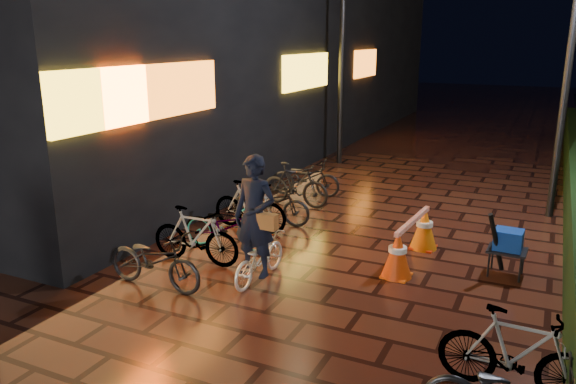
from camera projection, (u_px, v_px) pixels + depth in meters
The scene contains 8 objects.
ground at pixel (264, 366), 6.14m from camera, with size 80.00×80.00×0.00m, color #381911.
storefront_block at pixel (172, 5), 18.87m from camera, with size 12.09×22.00×9.00m.
lamp_post_hedge at pixel (568, 73), 10.51m from camera, with size 0.48×0.26×5.14m.
lamp_post_sf at pixel (342, 51), 15.18m from camera, with size 0.53×0.28×5.65m.
cyclist at pixel (257, 236), 8.10m from camera, with size 0.70×1.34×1.90m.
traffic_barrier at pixel (412, 240), 8.91m from camera, with size 0.56×1.81×0.73m.
cart_assembly at pixel (507, 242), 8.34m from camera, with size 0.58×0.57×1.03m.
parked_bikes_storefront at pixel (250, 210), 10.25m from camera, with size 1.83×6.03×0.92m.
Camera 1 is at (2.56, -4.77, 3.49)m, focal length 35.00 mm.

